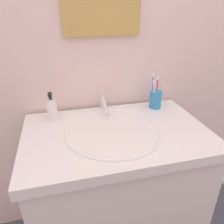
{
  "coord_description": "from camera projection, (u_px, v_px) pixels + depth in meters",
  "views": [
    {
      "loc": [
        -0.25,
        -0.91,
        1.42
      ],
      "look_at": [
        -0.02,
        0.03,
        0.94
      ],
      "focal_mm": 35.07,
      "sensor_mm": 36.0,
      "label": 1
    }
  ],
  "objects": [
    {
      "name": "sink_basin",
      "position": [
        113.0,
        136.0,
        1.11
      ],
      "size": [
        0.49,
        0.49,
        0.1
      ],
      "color": "white",
      "rests_on": "vanity_counter"
    },
    {
      "name": "toothbrush_red",
      "position": [
        157.0,
        89.0,
        1.33
      ],
      "size": [
        0.02,
        0.03,
        0.18
      ],
      "color": "red",
      "rests_on": "toothbrush_cup"
    },
    {
      "name": "toothbrush_white",
      "position": [
        154.0,
        92.0,
        1.28
      ],
      "size": [
        0.04,
        0.03,
        0.18
      ],
      "color": "white",
      "rests_on": "toothbrush_cup"
    },
    {
      "name": "tiled_wall_back",
      "position": [
        101.0,
        48.0,
        1.24
      ],
      "size": [
        2.12,
        0.04,
        2.4
      ],
      "primitive_type": "cube",
      "color": "beige",
      "rests_on": "ground"
    },
    {
      "name": "vanity_counter",
      "position": [
        116.0,
        193.0,
        1.28
      ],
      "size": [
        0.92,
        0.6,
        0.85
      ],
      "color": "silver",
      "rests_on": "ground"
    },
    {
      "name": "faucet",
      "position": [
        104.0,
        103.0,
        1.27
      ],
      "size": [
        0.02,
        0.16,
        0.11
      ],
      "color": "silver",
      "rests_on": "sink_basin"
    },
    {
      "name": "soap_dispenser",
      "position": [
        52.0,
        109.0,
        1.17
      ],
      "size": [
        0.05,
        0.06,
        0.16
      ],
      "color": "white",
      "rests_on": "vanity_counter"
    },
    {
      "name": "toothbrush_cup",
      "position": [
        155.0,
        99.0,
        1.32
      ],
      "size": [
        0.07,
        0.07,
        0.11
      ],
      "primitive_type": "cylinder",
      "color": "#338CCC",
      "rests_on": "vanity_counter"
    },
    {
      "name": "toothbrush_blue",
      "position": [
        153.0,
        88.0,
        1.31
      ],
      "size": [
        0.02,
        0.03,
        0.2
      ],
      "color": "blue",
      "rests_on": "toothbrush_cup"
    }
  ]
}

